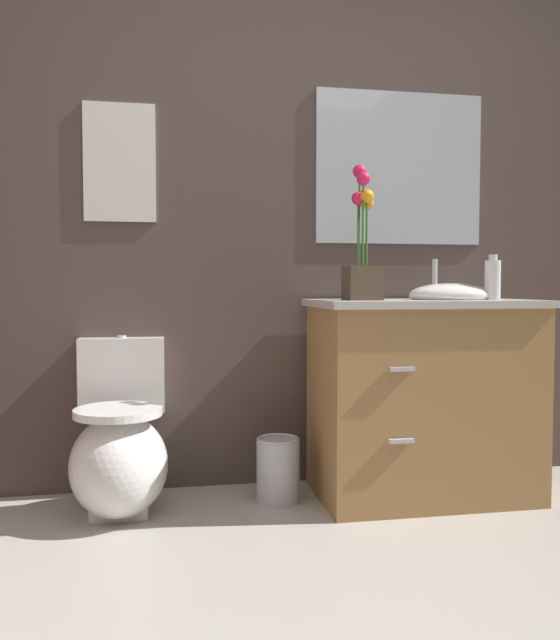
{
  "coord_description": "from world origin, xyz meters",
  "views": [
    {
      "loc": [
        -0.65,
        -1.26,
        0.9
      ],
      "look_at": [
        -0.17,
        1.3,
        0.77
      ],
      "focal_mm": 36.6,
      "sensor_mm": 36.0,
      "label": 1
    }
  ],
  "objects_px": {
    "trash_bin": "(278,469)",
    "soap_bottle": "(493,279)",
    "vanity_cabinet": "(423,395)",
    "flower_vase": "(362,257)",
    "wall_mirror": "(400,168)",
    "toilet": "(120,451)",
    "wall_poster": "(120,162)"
  },
  "relations": [
    {
      "from": "toilet",
      "to": "vanity_cabinet",
      "type": "bearing_deg",
      "value": -1.19
    },
    {
      "from": "soap_bottle",
      "to": "trash_bin",
      "type": "xyz_separation_m",
      "value": [
        -0.91,
        0.1,
        -0.79
      ]
    },
    {
      "from": "toilet",
      "to": "wall_mirror",
      "type": "xyz_separation_m",
      "value": [
        1.27,
        0.27,
        1.21
      ]
    },
    {
      "from": "trash_bin",
      "to": "wall_mirror",
      "type": "distance_m",
      "value": 1.48
    },
    {
      "from": "toilet",
      "to": "vanity_cabinet",
      "type": "relative_size",
      "value": 0.67
    },
    {
      "from": "flower_vase",
      "to": "trash_bin",
      "type": "xyz_separation_m",
      "value": [
        -0.34,
        0.07,
        -0.89
      ]
    },
    {
      "from": "vanity_cabinet",
      "to": "trash_bin",
      "type": "height_order",
      "value": "vanity_cabinet"
    },
    {
      "from": "toilet",
      "to": "flower_vase",
      "type": "bearing_deg",
      "value": -3.81
    },
    {
      "from": "vanity_cabinet",
      "to": "flower_vase",
      "type": "distance_m",
      "value": 0.66
    },
    {
      "from": "vanity_cabinet",
      "to": "wall_mirror",
      "type": "bearing_deg",
      "value": 90.54
    },
    {
      "from": "trash_bin",
      "to": "wall_mirror",
      "type": "bearing_deg",
      "value": 23.09
    },
    {
      "from": "toilet",
      "to": "wall_mirror",
      "type": "relative_size",
      "value": 0.86
    },
    {
      "from": "vanity_cabinet",
      "to": "wall_mirror",
      "type": "xyz_separation_m",
      "value": [
        -0.0,
        0.29,
        1.02
      ]
    },
    {
      "from": "toilet",
      "to": "soap_bottle",
      "type": "relative_size",
      "value": 3.63
    },
    {
      "from": "soap_bottle",
      "to": "wall_poster",
      "type": "distance_m",
      "value": 1.67
    },
    {
      "from": "flower_vase",
      "to": "wall_poster",
      "type": "bearing_deg",
      "value": 161.29
    },
    {
      "from": "flower_vase",
      "to": "wall_mirror",
      "type": "distance_m",
      "value": 0.61
    },
    {
      "from": "toilet",
      "to": "wall_poster",
      "type": "height_order",
      "value": "wall_poster"
    },
    {
      "from": "flower_vase",
      "to": "wall_poster",
      "type": "distance_m",
      "value": 1.12
    },
    {
      "from": "toilet",
      "to": "wall_poster",
      "type": "xyz_separation_m",
      "value": [
        -0.0,
        0.27,
        1.19
      ]
    },
    {
      "from": "toilet",
      "to": "trash_bin",
      "type": "bearing_deg",
      "value": 0.11
    },
    {
      "from": "vanity_cabinet",
      "to": "wall_poster",
      "type": "relative_size",
      "value": 2.03
    },
    {
      "from": "toilet",
      "to": "wall_mirror",
      "type": "height_order",
      "value": "wall_mirror"
    },
    {
      "from": "vanity_cabinet",
      "to": "wall_poster",
      "type": "height_order",
      "value": "wall_poster"
    },
    {
      "from": "trash_bin",
      "to": "soap_bottle",
      "type": "bearing_deg",
      "value": -6.04
    },
    {
      "from": "soap_bottle",
      "to": "wall_mirror",
      "type": "distance_m",
      "value": 0.69
    },
    {
      "from": "toilet",
      "to": "wall_mirror",
      "type": "distance_m",
      "value": 1.77
    },
    {
      "from": "toilet",
      "to": "flower_vase",
      "type": "distance_m",
      "value": 1.26
    },
    {
      "from": "toilet",
      "to": "flower_vase",
      "type": "xyz_separation_m",
      "value": [
        0.98,
        -0.07,
        0.78
      ]
    },
    {
      "from": "trash_bin",
      "to": "wall_mirror",
      "type": "xyz_separation_m",
      "value": [
        0.62,
        0.27,
        1.31
      ]
    },
    {
      "from": "toilet",
      "to": "flower_vase",
      "type": "height_order",
      "value": "flower_vase"
    },
    {
      "from": "soap_bottle",
      "to": "trash_bin",
      "type": "distance_m",
      "value": 1.21
    }
  ]
}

